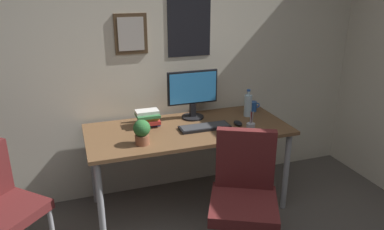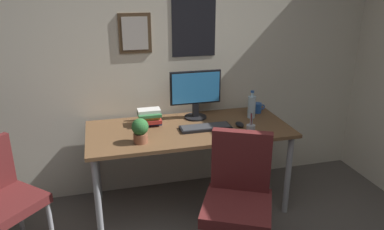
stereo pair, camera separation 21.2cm
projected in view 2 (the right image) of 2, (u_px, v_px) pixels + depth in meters
The scene contains 12 objects.
wall_back at pixel (153, 55), 3.31m from camera, with size 4.40×0.10×2.60m.
desk at pixel (189, 136), 3.15m from camera, with size 1.70×0.76×0.76m.
office_chair at pixel (239, 193), 2.58m from camera, with size 0.62×0.62×0.95m.
side_chair at pixel (1, 193), 2.62m from camera, with size 0.59×0.59×0.88m.
monitor at pixel (196, 92), 3.27m from camera, with size 0.46×0.20×0.43m.
keyboard at pixel (205, 127), 3.10m from camera, with size 0.43×0.15×0.03m.
computer_mouse at pixel (240, 124), 3.15m from camera, with size 0.06×0.11×0.04m.
water_bottle at pixel (252, 106), 3.32m from camera, with size 0.07×0.07×0.25m.
coffee_mug_near at pixel (258, 108), 3.47m from camera, with size 0.12×0.08×0.09m.
potted_plant at pixel (140, 130), 2.80m from camera, with size 0.13×0.13×0.20m.
pen_cup at pixel (251, 130), 2.94m from camera, with size 0.07×0.07×0.20m.
book_stack_left at pixel (150, 117), 3.18m from camera, with size 0.20×0.18×0.14m.
Camera 2 is at (-0.49, -1.12, 1.92)m, focal length 34.47 mm.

